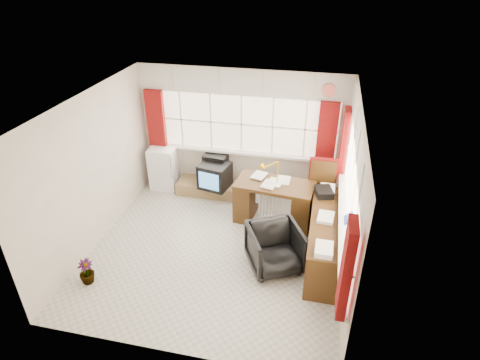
% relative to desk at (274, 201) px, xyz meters
% --- Properties ---
extents(ground, '(4.00, 4.00, 0.00)m').
position_rel_desk_xyz_m(ground, '(-0.80, -1.04, -0.43)').
color(ground, beige).
rests_on(ground, ground).
extents(room_walls, '(4.00, 4.00, 4.00)m').
position_rel_desk_xyz_m(room_walls, '(-0.80, -1.04, 1.07)').
color(room_walls, beige).
rests_on(room_walls, ground).
extents(window_back, '(3.70, 0.12, 3.60)m').
position_rel_desk_xyz_m(window_back, '(-0.80, 0.91, 0.51)').
color(window_back, '#FFEAC9').
rests_on(window_back, room_walls).
extents(window_right, '(0.12, 3.70, 3.60)m').
position_rel_desk_xyz_m(window_right, '(1.14, -1.04, 0.51)').
color(window_right, '#FFEAC9').
rests_on(window_right, room_walls).
extents(curtains, '(3.83, 3.83, 1.15)m').
position_rel_desk_xyz_m(curtains, '(0.13, -0.11, 1.02)').
color(curtains, maroon).
rests_on(curtains, room_walls).
extents(overhead_cabinets, '(3.98, 3.98, 0.48)m').
position_rel_desk_xyz_m(overhead_cabinets, '(0.18, -0.06, 1.82)').
color(overhead_cabinets, silver).
rests_on(overhead_cabinets, room_walls).
extents(desk, '(1.43, 0.82, 0.82)m').
position_rel_desk_xyz_m(desk, '(0.00, 0.00, 0.00)').
color(desk, '#4A2C11').
rests_on(desk, ground).
extents(desk_lamp, '(0.18, 0.16, 0.44)m').
position_rel_desk_xyz_m(desk_lamp, '(0.04, 0.04, 0.65)').
color(desk_lamp, yellow).
rests_on(desk_lamp, desk).
extents(task_chair, '(0.52, 0.54, 1.20)m').
position_rel_desk_xyz_m(task_chair, '(0.80, 0.22, 0.20)').
color(task_chair, black).
rests_on(task_chair, ground).
extents(office_chair, '(1.04, 1.04, 0.71)m').
position_rel_desk_xyz_m(office_chair, '(0.19, -1.22, -0.08)').
color(office_chair, black).
rests_on(office_chair, ground).
extents(radiator, '(0.40, 0.16, 0.60)m').
position_rel_desk_xyz_m(radiator, '(-0.07, -0.02, -0.19)').
color(radiator, white).
rests_on(radiator, ground).
extents(credenza, '(0.50, 2.00, 0.85)m').
position_rel_desk_xyz_m(credenza, '(0.93, -0.84, -0.05)').
color(credenza, '#4A2C11').
rests_on(credenza, ground).
extents(file_tray, '(0.35, 0.40, 0.11)m').
position_rel_desk_xyz_m(file_tray, '(0.85, -0.14, 0.37)').
color(file_tray, black).
rests_on(file_tray, credenza).
extents(tv_bench, '(1.40, 0.50, 0.25)m').
position_rel_desk_xyz_m(tv_bench, '(-1.35, 0.68, -0.31)').
color(tv_bench, olive).
rests_on(tv_bench, ground).
extents(crt_tv, '(0.64, 0.60, 0.50)m').
position_rel_desk_xyz_m(crt_tv, '(-1.25, 0.55, 0.06)').
color(crt_tv, black).
rests_on(crt_tv, tv_bench).
extents(hifi_stack, '(0.59, 0.41, 0.58)m').
position_rel_desk_xyz_m(hifi_stack, '(-1.29, 0.79, 0.09)').
color(hifi_stack, black).
rests_on(hifi_stack, tv_bench).
extents(mini_fridge, '(0.55, 0.55, 0.89)m').
position_rel_desk_xyz_m(mini_fridge, '(-2.38, 0.76, 0.01)').
color(mini_fridge, white).
rests_on(mini_fridge, ground).
extents(spray_bottle_a, '(0.11, 0.11, 0.28)m').
position_rel_desk_xyz_m(spray_bottle_a, '(-0.67, -0.02, -0.30)').
color(spray_bottle_a, white).
rests_on(spray_bottle_a, ground).
extents(spray_bottle_b, '(0.10, 0.10, 0.20)m').
position_rel_desk_xyz_m(spray_bottle_b, '(-0.98, 0.50, -0.34)').
color(spray_bottle_b, '#96E0CD').
rests_on(spray_bottle_b, ground).
extents(flower_vase, '(0.27, 0.27, 0.40)m').
position_rel_desk_xyz_m(flower_vase, '(-2.46, -2.15, -0.23)').
color(flower_vase, black).
rests_on(flower_vase, ground).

